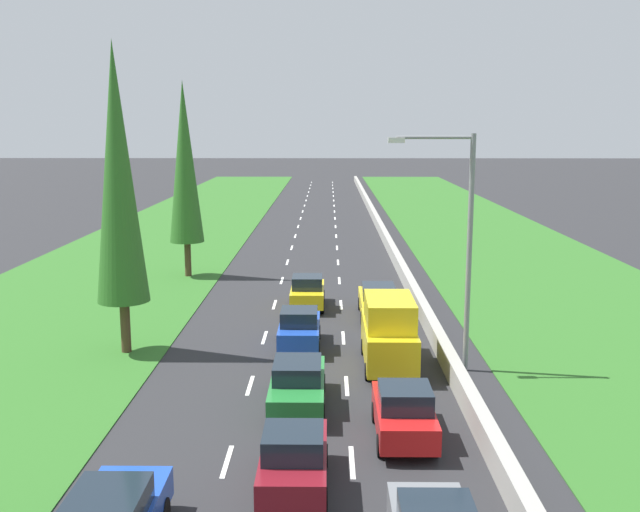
{
  "coord_description": "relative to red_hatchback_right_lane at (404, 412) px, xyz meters",
  "views": [
    {
      "loc": [
        1.07,
        -3.76,
        9.25
      ],
      "look_at": [
        0.5,
        45.32,
        0.39
      ],
      "focal_mm": 40.42,
      "sensor_mm": 36.0,
      "label": 1
    }
  ],
  "objects": [
    {
      "name": "ground_plane",
      "position": [
        -3.35,
        43.44,
        -0.84
      ],
      "size": [
        300.0,
        300.0,
        0.0
      ],
      "primitive_type": "plane",
      "color": "#28282B",
      "rests_on": "ground"
    },
    {
      "name": "grass_verge_left",
      "position": [
        -16.0,
        43.44,
        -0.82
      ],
      "size": [
        14.0,
        140.0,
        0.04
      ],
      "primitive_type": "cube",
      "color": "#2D6623",
      "rests_on": "ground"
    },
    {
      "name": "grass_verge_right",
      "position": [
        11.0,
        43.44,
        -0.82
      ],
      "size": [
        14.0,
        140.0,
        0.04
      ],
      "primitive_type": "cube",
      "color": "#2D6623",
      "rests_on": "ground"
    },
    {
      "name": "median_barrier",
      "position": [
        2.35,
        43.44,
        -0.41
      ],
      "size": [
        0.44,
        120.0,
        0.85
      ],
      "primitive_type": "cube",
      "color": "#9E9B93",
      "rests_on": "ground"
    },
    {
      "name": "lane_markings",
      "position": [
        -3.35,
        43.44,
        -0.83
      ],
      "size": [
        3.64,
        116.0,
        0.01
      ],
      "color": "white",
      "rests_on": "ground"
    },
    {
      "name": "red_hatchback_right_lane",
      "position": [
        0.0,
        0.0,
        0.0
      ],
      "size": [
        1.74,
        3.9,
        1.72
      ],
      "color": "red",
      "rests_on": "ground"
    },
    {
      "name": "yellow_van_right_lane",
      "position": [
        0.08,
        6.54,
        0.56
      ],
      "size": [
        1.96,
        4.9,
        2.82
      ],
      "color": "yellow",
      "rests_on": "ground"
    },
    {
      "name": "yellow_sedan_right_lane",
      "position": [
        0.18,
        14.02,
        -0.02
      ],
      "size": [
        1.82,
        4.5,
        1.64
      ],
      "color": "yellow",
      "rests_on": "ground"
    },
    {
      "name": "maroon_hatchback_centre_lane",
      "position": [
        -3.14,
        -3.1,
        0.0
      ],
      "size": [
        1.74,
        3.9,
        1.72
      ],
      "color": "maroon",
      "rests_on": "ground"
    },
    {
      "name": "green_sedan_centre_lane",
      "position": [
        -3.28,
        2.45,
        -0.02
      ],
      "size": [
        1.82,
        4.5,
        1.64
      ],
      "color": "#237A33",
      "rests_on": "ground"
    },
    {
      "name": "blue_hatchback_centre_lane",
      "position": [
        -3.48,
        9.01,
        0.0
      ],
      "size": [
        1.74,
        3.9,
        1.72
      ],
      "color": "#1E47B7",
      "rests_on": "ground"
    },
    {
      "name": "yellow_hatchback_centre_lane_fifth",
      "position": [
        -3.34,
        15.84,
        0.0
      ],
      "size": [
        1.74,
        3.9,
        1.72
      ],
      "color": "yellow",
      "rests_on": "ground"
    },
    {
      "name": "poplar_tree_second",
      "position": [
        -10.64,
        8.27,
        6.52
      ],
      "size": [
        2.12,
        2.12,
        12.6
      ],
      "color": "#4C3823",
      "rests_on": "ground"
    },
    {
      "name": "poplar_tree_third",
      "position": [
        -11.02,
        23.64,
        6.22
      ],
      "size": [
        2.1,
        2.1,
        12.01
      ],
      "color": "#4C3823",
      "rests_on": "ground"
    },
    {
      "name": "street_light_mast",
      "position": [
        2.65,
        6.2,
        4.4
      ],
      "size": [
        3.2,
        0.28,
        9.0
      ],
      "color": "gray",
      "rests_on": "ground"
    }
  ]
}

